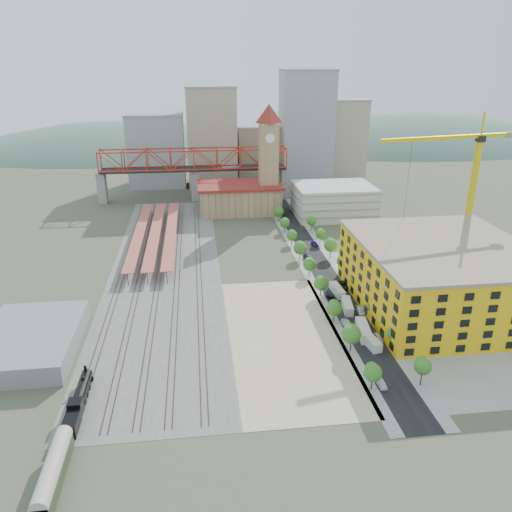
{
  "coord_description": "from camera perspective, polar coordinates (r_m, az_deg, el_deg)",
  "views": [
    {
      "loc": [
        -24.76,
        -139.92,
        65.65
      ],
      "look_at": [
        -7.51,
        -0.09,
        10.0
      ],
      "focal_mm": 35.0,
      "sensor_mm": 36.0,
      "label": 1
    }
  ],
  "objects": [
    {
      "name": "car_2",
      "position": [
        147.48,
        8.59,
        -4.85
      ],
      "size": [
        2.3,
        4.87,
        1.34
      ],
      "primitive_type": "imported",
      "rotation": [
        0.0,
        0.0,
        0.01
      ],
      "color": "black",
      "rests_on": "ground"
    },
    {
      "name": "car_0",
      "position": [
        114.01,
        14.11,
        -13.91
      ],
      "size": [
        1.77,
        4.29,
        1.45
      ],
      "primitive_type": "imported",
      "rotation": [
        0.0,
        0.0,
        0.01
      ],
      "color": "white",
      "rests_on": "ground"
    },
    {
      "name": "ballast_strip",
      "position": [
        170.92,
        -10.26,
        -1.39
      ],
      "size": [
        36.0,
        165.0,
        0.06
      ],
      "primitive_type": "cube",
      "color": "#605E59",
      "rests_on": "ground"
    },
    {
      "name": "platform_canopies",
      "position": [
        195.6,
        -11.44,
        2.74
      ],
      "size": [
        16.0,
        80.0,
        4.12
      ],
      "color": "#BA5147",
      "rests_on": "ground"
    },
    {
      "name": "sidewalk_west",
      "position": [
        171.9,
        5.35,
        -0.99
      ],
      "size": [
        3.0,
        170.0,
        0.04
      ],
      "primitive_type": "cube",
      "color": "gray",
      "rests_on": "ground"
    },
    {
      "name": "warehouse",
      "position": [
        133.31,
        -24.39,
        -8.85
      ],
      "size": [
        22.0,
        32.0,
        5.0
      ],
      "primitive_type": "cube",
      "color": "gray",
      "rests_on": "ground"
    },
    {
      "name": "distant_hills",
      "position": [
        431.19,
        2.73,
        1.85
      ],
      "size": [
        647.0,
        264.0,
        227.0
      ],
      "color": "#4C6B59",
      "rests_on": "ground"
    },
    {
      "name": "site_trailer_d",
      "position": [
        151.74,
        9.27,
        -3.89
      ],
      "size": [
        2.81,
        8.84,
        2.39
      ],
      "primitive_type": "cube",
      "rotation": [
        0.0,
        0.0,
        0.06
      ],
      "color": "silver",
      "rests_on": "ground"
    },
    {
      "name": "site_trailer_a",
      "position": [
        127.69,
        12.8,
        -9.35
      ],
      "size": [
        3.9,
        9.17,
        2.44
      ],
      "primitive_type": "cube",
      "rotation": [
        0.0,
        0.0,
        0.18
      ],
      "color": "silver",
      "rests_on": "ground"
    },
    {
      "name": "parking_garage",
      "position": [
        226.27,
        8.85,
        6.27
      ],
      "size": [
        34.0,
        26.0,
        14.0
      ],
      "primitive_type": "cube",
      "color": "silver",
      "rests_on": "ground"
    },
    {
      "name": "dirt_lot",
      "position": [
        128.42,
        3.32,
        -9.22
      ],
      "size": [
        28.0,
        67.0,
        0.06
      ],
      "primitive_type": "cube",
      "color": "tan",
      "rests_on": "ground"
    },
    {
      "name": "rail_tracks",
      "position": [
        171.0,
        -10.86,
        -1.38
      ],
      "size": [
        26.56,
        160.0,
        0.18
      ],
      "color": "#382B23",
      "rests_on": "ground"
    },
    {
      "name": "coach",
      "position": [
        94.84,
        -22.15,
        -21.89
      ],
      "size": [
        2.91,
        16.87,
        5.3
      ],
      "color": "#28331C",
      "rests_on": "ground"
    },
    {
      "name": "street_asphalt",
      "position": [
        173.11,
        7.13,
        -0.9
      ],
      "size": [
        12.0,
        170.0,
        0.06
      ],
      "primitive_type": "cube",
      "color": "black",
      "rests_on": "ground"
    },
    {
      "name": "street_trees",
      "position": [
        164.24,
        7.95,
        -2.23
      ],
      "size": [
        15.4,
        124.4,
        8.0
      ],
      "color": "#306A20",
      "rests_on": "ground"
    },
    {
      "name": "locomotive",
      "position": [
        110.27,
        -19.56,
        -15.22
      ],
      "size": [
        2.62,
        20.24,
        5.06
      ],
      "color": "black",
      "rests_on": "ground"
    },
    {
      "name": "car_5",
      "position": [
        142.1,
        11.81,
        -6.1
      ],
      "size": [
        1.95,
        4.94,
        1.6
      ],
      "primitive_type": "imported",
      "rotation": [
        0.0,
        0.0,
        -0.05
      ],
      "color": "#A1A2A6",
      "rests_on": "ground"
    },
    {
      "name": "site_trailer_b",
      "position": [
        131.2,
        12.17,
        -8.32
      ],
      "size": [
        3.94,
        10.23,
        2.73
      ],
      "primitive_type": "cube",
      "rotation": [
        0.0,
        0.0,
        -0.14
      ],
      "color": "silver",
      "rests_on": "ground"
    },
    {
      "name": "car_7",
      "position": [
        189.95,
        6.73,
        1.4
      ],
      "size": [
        2.26,
        4.75,
        1.34
      ],
      "primitive_type": "imported",
      "rotation": [
        0.0,
        0.0,
        0.09
      ],
      "color": "navy",
      "rests_on": "ground"
    },
    {
      "name": "construction_building",
      "position": [
        148.33,
        20.36,
        -2.16
      ],
      "size": [
        44.6,
        50.6,
        18.8
      ],
      "color": "gold",
      "rests_on": "ground"
    },
    {
      "name": "truss_bridge",
      "position": [
        249.35,
        -7.08,
        10.58
      ],
      "size": [
        94.0,
        9.6,
        25.6
      ],
      "color": "gray",
      "rests_on": "ground"
    },
    {
      "name": "car_4",
      "position": [
        130.25,
        13.8,
        -9.06
      ],
      "size": [
        1.68,
        4.06,
        1.38
      ],
      "primitive_type": "imported",
      "rotation": [
        0.0,
        0.0,
        -0.01
      ],
      "color": "white",
      "rests_on": "ground"
    },
    {
      "name": "skyline",
      "position": [
        287.28,
        -0.53,
        12.98
      ],
      "size": [
        133.0,
        46.0,
        60.0
      ],
      "color": "#9EA0A3",
      "rests_on": "ground"
    },
    {
      "name": "car_3",
      "position": [
        176.0,
        5.87,
        -0.2
      ],
      "size": [
        2.17,
        5.29,
        1.53
      ],
      "primitive_type": "imported",
      "rotation": [
        0.0,
        0.0,
        -0.0
      ],
      "color": "navy",
      "rests_on": "ground"
    },
    {
      "name": "tower_crane",
      "position": [
        173.12,
        22.91,
        8.51
      ],
      "size": [
        47.28,
        10.88,
        51.09
      ],
      "color": "yellow",
      "rests_on": "ground"
    },
    {
      "name": "clock_tower",
      "position": [
        225.39,
        1.45,
        12.11
      ],
      "size": [
        12.0,
        12.0,
        52.0
      ],
      "color": "tan",
      "rests_on": "ground"
    },
    {
      "name": "construction_pad",
      "position": [
        153.47,
        20.92,
        -5.3
      ],
      "size": [
        50.0,
        90.0,
        0.06
      ],
      "primitive_type": "cube",
      "color": "gray",
      "rests_on": "ground"
    },
    {
      "name": "sidewalk_east",
      "position": [
        174.49,
        8.88,
        -0.81
      ],
      "size": [
        3.0,
        170.0,
        0.04
      ],
      "primitive_type": "cube",
      "color": "gray",
      "rests_on": "ground"
    },
    {
      "name": "ground",
      "position": [
        156.53,
        2.73,
        -3.27
      ],
      "size": [
        400.0,
        400.0,
        0.0
      ],
      "primitive_type": "plane",
      "color": "#474C38",
      "rests_on": "ground"
    },
    {
      "name": "car_1",
      "position": [
        134.58,
        10.28,
        -7.64
      ],
      "size": [
        1.83,
        4.85,
        1.58
      ],
      "primitive_type": "imported",
      "rotation": [
        0.0,
        0.0,
        0.03
      ],
      "color": "#98979C",
      "rests_on": "ground"
    },
    {
      "name": "station_hall",
      "position": [
        230.47,
        -1.89,
        6.71
      ],
      "size": [
        38.0,
        24.0,
        13.1
      ],
      "color": "tan",
      "rests_on": "ground"
    },
    {
      "name": "site_trailer_c",
      "position": [
        142.9,
        10.4,
        -5.64
      ],
      "size": [
        3.64,
        9.11,
        2.43
      ],
      "primitive_type": "cube",
      "rotation": [
        0.0,
        0.0,
        -0.15
      ],
      "color": "silver",
      "rests_on": "ground"
    },
    {
      "name": "car_6",
      "position": [
        156.29,
        9.92,
        -3.31
      ],
      "size": [
        2.97,
        5.83,
        1.58
      ],
      "primitive_type": "imported",
      "rotation": [
        0.0,
        0.0,
        -0.06
      ],
      "color": "black",
      "rests_on": "ground"
    }
  ]
}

